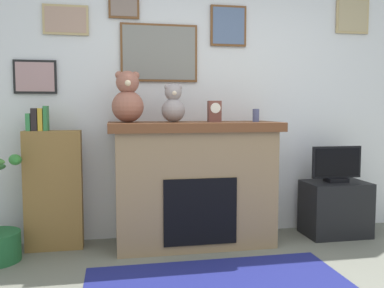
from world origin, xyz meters
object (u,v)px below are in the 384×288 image
at_px(bookshelf, 53,187).
at_px(teddy_bear_brown, 128,99).
at_px(television, 337,165).
at_px(teddy_bear_grey, 173,105).
at_px(tv_stand, 335,209).
at_px(mantel_clock, 214,111).
at_px(fireplace, 194,183).
at_px(candle_jar, 256,115).

height_order(bookshelf, teddy_bear_brown, teddy_bear_brown).
bearing_deg(television, teddy_bear_grey, -179.90).
bearing_deg(tv_stand, mantel_clock, -179.77).
xyz_separation_m(tv_stand, teddy_bear_brown, (-1.99, -0.00, 1.05)).
relative_size(fireplace, television, 3.05).
xyz_separation_m(television, candle_jar, (-0.83, -0.00, 0.49)).
relative_size(television, teddy_bear_grey, 1.48).
xyz_separation_m(tv_stand, candle_jar, (-0.83, -0.00, 0.91)).
bearing_deg(teddy_bear_brown, candle_jar, 0.03).
xyz_separation_m(bookshelf, mantel_clock, (1.43, -0.10, 0.66)).
relative_size(tv_stand, teddy_bear_grey, 1.78).
bearing_deg(mantel_clock, fireplace, 174.11).
xyz_separation_m(fireplace, teddy_bear_grey, (-0.19, -0.02, 0.71)).
relative_size(television, teddy_bear_brown, 1.12).
distance_m(fireplace, mantel_clock, 0.67).
distance_m(tv_stand, television, 0.43).
distance_m(television, mantel_clock, 1.33).
height_order(fireplace, candle_jar, candle_jar).
bearing_deg(bookshelf, teddy_bear_brown, -9.05).
bearing_deg(candle_jar, bookshelf, 176.74).
bearing_deg(fireplace, teddy_bear_brown, -178.22).
bearing_deg(mantel_clock, bookshelf, 175.80).
height_order(mantel_clock, teddy_bear_brown, teddy_bear_brown).
relative_size(mantel_clock, teddy_bear_grey, 0.56).
relative_size(television, mantel_clock, 2.64).
relative_size(fireplace, candle_jar, 12.95).
height_order(fireplace, television, fireplace).
bearing_deg(teddy_bear_grey, tv_stand, 0.14).
bearing_deg(teddy_bear_grey, bookshelf, 174.35).
xyz_separation_m(fireplace, mantel_clock, (0.18, -0.02, 0.65)).
height_order(bookshelf, television, bookshelf).
xyz_separation_m(bookshelf, candle_jar, (1.82, -0.10, 0.62)).
distance_m(tv_stand, candle_jar, 1.23).
height_order(tv_stand, teddy_bear_grey, teddy_bear_grey).
bearing_deg(teddy_bear_brown, teddy_bear_grey, 0.02).
bearing_deg(mantel_clock, candle_jar, 0.18).
height_order(television, candle_jar, candle_jar).
distance_m(candle_jar, teddy_bear_grey, 0.77).
height_order(bookshelf, mantel_clock, mantel_clock).
distance_m(bookshelf, candle_jar, 1.93).
bearing_deg(candle_jar, television, 0.16).
height_order(tv_stand, television, television).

